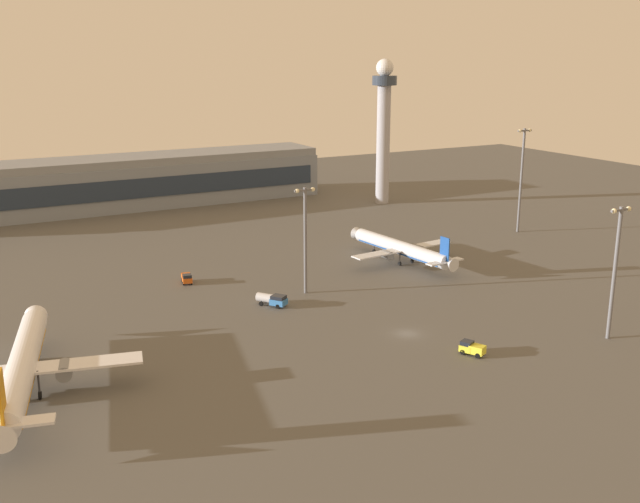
# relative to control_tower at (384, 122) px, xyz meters

# --- Properties ---
(ground_plane) EXTENTS (416.00, 416.00, 0.00)m
(ground_plane) POSITION_rel_control_tower_xyz_m (-61.42, -102.54, -26.80)
(ground_plane) COLOR #56544F
(terminal_building) EXTENTS (146.28, 22.40, 16.40)m
(terminal_building) POSITION_rel_control_tower_xyz_m (-85.17, 34.27, -18.70)
(terminal_building) COLOR gray
(terminal_building) RESTS_ON ground
(control_tower) EXTENTS (8.00, 8.00, 46.93)m
(control_tower) POSITION_rel_control_tower_xyz_m (0.00, 0.00, 0.00)
(control_tower) COLOR #A8A8B2
(control_tower) RESTS_ON ground
(airplane_near_gate) EXTENTS (34.66, 44.22, 11.46)m
(airplane_near_gate) POSITION_rel_control_tower_xyz_m (-125.54, -95.69, -22.47)
(airplane_near_gate) COLOR white
(airplane_near_gate) RESTS_ON ground
(airplane_far_stand) EXTENTS (28.35, 36.36, 9.32)m
(airplane_far_stand) POSITION_rel_control_tower_xyz_m (-35.91, -63.55, -23.27)
(airplane_far_stand) COLOR silver
(airplane_far_stand) RESTS_ON ground
(cargo_loader) EXTENTS (3.58, 4.58, 2.25)m
(cargo_loader) POSITION_rel_control_tower_xyz_m (-57.45, -115.59, -25.62)
(cargo_loader) COLOR yellow
(cargo_loader) RESTS_ON ground
(fuel_truck) EXTENTS (5.40, 6.33, 2.35)m
(fuel_truck) POSITION_rel_control_tower_xyz_m (-76.39, -77.16, -25.43)
(fuel_truck) COLOR #3372BF
(fuel_truck) RESTS_ON ground
(baggage_tractor) EXTENTS (2.74, 4.44, 2.25)m
(baggage_tractor) POSITION_rel_control_tower_xyz_m (-86.61, -54.64, -25.62)
(baggage_tractor) COLOR #D85919
(baggage_tractor) RESTS_ON ground
(apron_light_central) EXTENTS (4.80, 0.90, 28.93)m
(apron_light_central) POSITION_rel_control_tower_xyz_m (10.99, -53.04, -10.45)
(apron_light_central) COLOR slate
(apron_light_central) RESTS_ON ground
(apron_light_west) EXTENTS (4.80, 0.90, 23.85)m
(apron_light_west) POSITION_rel_control_tower_xyz_m (-31.41, -121.32, -13.06)
(apron_light_west) COLOR slate
(apron_light_west) RESTS_ON ground
(apron_light_east) EXTENTS (4.80, 0.90, 22.54)m
(apron_light_east) POSITION_rel_control_tower_xyz_m (-66.80, -73.06, -13.74)
(apron_light_east) COLOR slate
(apron_light_east) RESTS_ON ground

